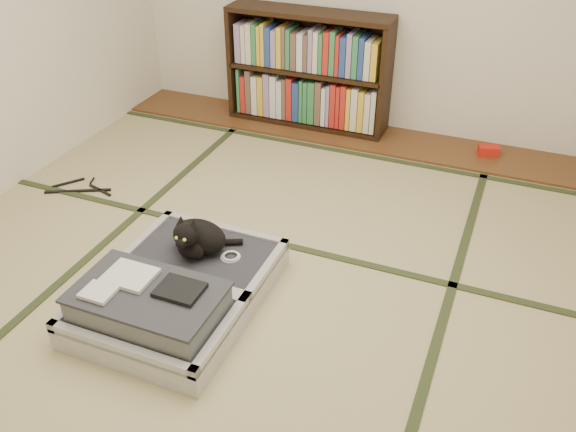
% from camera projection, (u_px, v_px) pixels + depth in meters
% --- Properties ---
extents(floor, '(4.50, 4.50, 0.00)m').
position_uv_depth(floor, '(255.00, 285.00, 3.33)').
color(floor, tan).
rests_on(floor, ground).
extents(wood_strip, '(4.00, 0.50, 0.02)m').
position_uv_depth(wood_strip, '(360.00, 136.00, 4.87)').
color(wood_strip, brown).
rests_on(wood_strip, ground).
extents(red_item, '(0.17, 0.13, 0.07)m').
position_uv_depth(red_item, '(489.00, 150.00, 4.56)').
color(red_item, red).
rests_on(red_item, wood_strip).
extents(room_shell, '(4.50, 4.50, 4.50)m').
position_uv_depth(room_shell, '(245.00, 12.00, 2.53)').
color(room_shell, white).
rests_on(room_shell, ground).
extents(tatami_borders, '(4.00, 4.50, 0.01)m').
position_uv_depth(tatami_borders, '(289.00, 236.00, 3.71)').
color(tatami_borders, '#2D381E').
rests_on(tatami_borders, ground).
extents(bookcase, '(1.30, 0.30, 0.92)m').
position_uv_depth(bookcase, '(308.00, 72.00, 4.84)').
color(bookcase, black).
rests_on(bookcase, wood_strip).
extents(suitcase, '(0.79, 1.06, 0.31)m').
position_uv_depth(suitcase, '(174.00, 293.00, 3.10)').
color(suitcase, silver).
rests_on(suitcase, floor).
extents(cat, '(0.35, 0.36, 0.28)m').
position_uv_depth(cat, '(197.00, 238.00, 3.25)').
color(cat, black).
rests_on(cat, suitcase).
extents(cable_coil, '(0.11, 0.11, 0.03)m').
position_uv_depth(cable_coil, '(231.00, 257.00, 3.27)').
color(cable_coil, white).
rests_on(cable_coil, suitcase).
extents(hanger, '(0.45, 0.30, 0.01)m').
position_uv_depth(hanger, '(81.00, 189.00, 4.18)').
color(hanger, black).
rests_on(hanger, floor).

